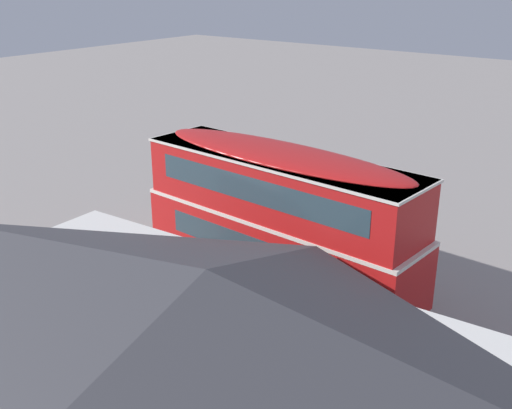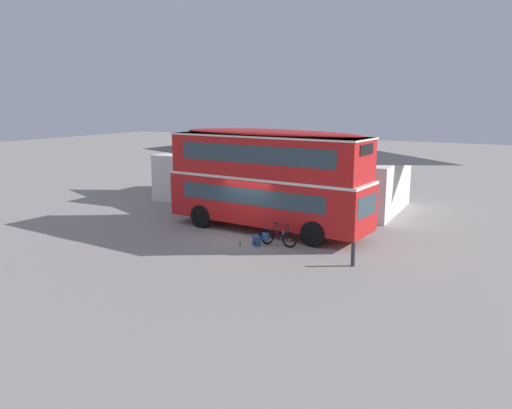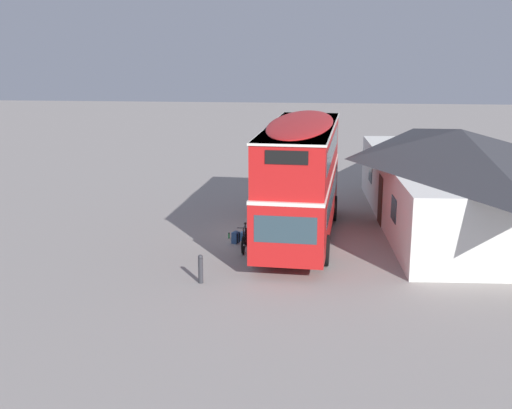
% 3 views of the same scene
% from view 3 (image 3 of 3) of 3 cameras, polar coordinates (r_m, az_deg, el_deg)
% --- Properties ---
extents(ground_plane, '(120.00, 120.00, 0.00)m').
position_cam_3_polar(ground_plane, '(26.82, 1.10, -2.67)').
color(ground_plane, gray).
extents(double_decker_bus, '(10.00, 3.18, 4.79)m').
position_cam_3_polar(double_decker_bus, '(25.75, 3.86, 2.67)').
color(double_decker_bus, black).
rests_on(double_decker_bus, ground).
extents(touring_bicycle, '(1.77, 0.46, 1.02)m').
position_cam_3_polar(touring_bicycle, '(24.95, -1.00, -3.05)').
color(touring_bicycle, black).
rests_on(touring_bicycle, ground).
extents(backpack_on_ground, '(0.36, 0.35, 0.49)m').
position_cam_3_polar(backpack_on_ground, '(25.72, -1.76, -2.81)').
color(backpack_on_ground, '#2D4C7A').
rests_on(backpack_on_ground, ground).
extents(water_bottle_green_metal, '(0.07, 0.07, 0.23)m').
position_cam_3_polar(water_bottle_green_metal, '(26.39, -2.35, -2.71)').
color(water_bottle_green_metal, green).
rests_on(water_bottle_green_metal, ground).
extents(pub_building, '(14.97, 7.49, 4.12)m').
position_cam_3_polar(pub_building, '(29.13, 17.04, 2.31)').
color(pub_building, silver).
rests_on(pub_building, ground).
extents(kerb_bollard, '(0.16, 0.16, 0.97)m').
position_cam_3_polar(kerb_bollard, '(21.54, -4.81, -5.53)').
color(kerb_bollard, '#333338').
rests_on(kerb_bollard, ground).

